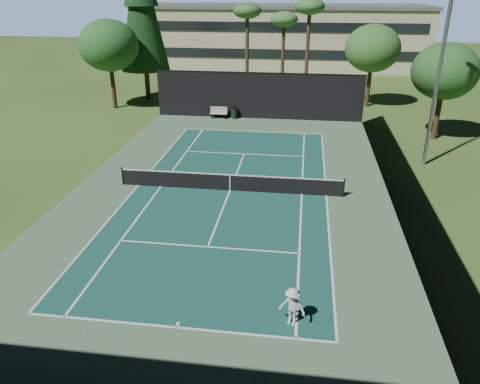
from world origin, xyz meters
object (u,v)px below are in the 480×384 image
at_px(player, 292,307).
at_px(tennis_ball_c, 270,171).
at_px(trash_bin, 234,113).
at_px(tennis_net, 230,182).
at_px(tennis_ball_b, 180,164).
at_px(tennis_ball_d, 192,155).
at_px(park_bench, 219,112).
at_px(tennis_ball_a, 85,330).

relative_size(player, tennis_ball_c, 23.41).
bearing_deg(trash_bin, tennis_net, -82.46).
xyz_separation_m(tennis_ball_b, tennis_ball_d, (0.41, 1.66, 0.00)).
height_order(park_bench, trash_bin, park_bench).
xyz_separation_m(park_bench, trash_bin, (1.39, 0.10, -0.07)).
bearing_deg(tennis_ball_b, park_bench, 87.75).
distance_m(tennis_ball_b, tennis_ball_c, 6.03).
relative_size(tennis_ball_d, trash_bin, 0.08).
distance_m(tennis_ball_a, tennis_ball_d, 17.97).
bearing_deg(player, park_bench, 120.74).
distance_m(tennis_ball_a, tennis_ball_c, 16.66).
bearing_deg(park_bench, tennis_ball_d, -90.31).
bearing_deg(trash_bin, park_bench, -175.75).
height_order(player, tennis_ball_c, player).
distance_m(tennis_net, trash_bin, 15.84).
relative_size(tennis_net, tennis_ball_c, 205.34).
height_order(tennis_ball_b, park_bench, park_bench).
relative_size(tennis_ball_a, tennis_ball_d, 0.80).
bearing_deg(player, tennis_net, 124.75).
xyz_separation_m(tennis_ball_c, park_bench, (-5.55, 12.20, 0.52)).
distance_m(tennis_ball_c, tennis_ball_d, 5.99).
xyz_separation_m(tennis_ball_a, tennis_ball_c, (5.15, 15.85, 0.00)).
bearing_deg(tennis_ball_c, player, -82.69).
height_order(tennis_net, tennis_ball_d, tennis_net).
xyz_separation_m(tennis_net, tennis_ball_c, (2.08, 3.40, -0.53)).
bearing_deg(player, trash_bin, 117.88).
distance_m(player, trash_bin, 27.49).
relative_size(tennis_ball_b, park_bench, 0.05).
relative_size(tennis_net, tennis_ball_a, 214.99).
xyz_separation_m(tennis_net, tennis_ball_d, (-3.53, 5.52, -0.52)).
distance_m(tennis_ball_c, park_bench, 13.42).
relative_size(tennis_ball_a, park_bench, 0.04).
bearing_deg(tennis_net, park_bench, 102.54).
relative_size(tennis_net, player, 8.77).
bearing_deg(tennis_ball_c, tennis_ball_a, -108.01).
bearing_deg(tennis_ball_c, tennis_ball_b, 175.61).
height_order(tennis_ball_a, tennis_ball_b, tennis_ball_b).
relative_size(player, tennis_ball_a, 24.51).
relative_size(player, tennis_ball_b, 20.34).
distance_m(tennis_ball_b, trash_bin, 12.00).
height_order(tennis_ball_a, park_bench, park_bench).
xyz_separation_m(tennis_ball_b, trash_bin, (1.86, 11.85, 0.44)).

